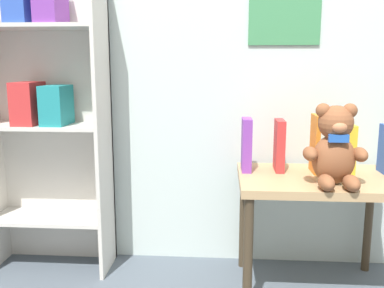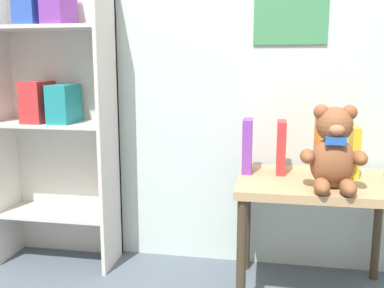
# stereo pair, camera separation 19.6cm
# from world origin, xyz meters

# --- Properties ---
(wall_back) EXTENTS (4.80, 0.07, 2.50)m
(wall_back) POSITION_xyz_m (0.00, 1.42, 1.25)
(wall_back) COLOR silver
(wall_back) RESTS_ON ground_plane
(bookshelf_side) EXTENTS (0.60, 0.27, 1.48)m
(bookshelf_side) POSITION_xyz_m (-0.98, 1.27, 0.84)
(bookshelf_side) COLOR beige
(bookshelf_side) RESTS_ON ground_plane
(display_table) EXTENTS (0.69, 0.49, 0.55)m
(display_table) POSITION_xyz_m (0.31, 1.09, 0.47)
(display_table) COLOR tan
(display_table) RESTS_ON ground_plane
(teddy_bear) EXTENTS (0.26, 0.23, 0.34)m
(teddy_bear) POSITION_xyz_m (0.35, 0.96, 0.70)
(teddy_bear) COLOR brown
(teddy_bear) RESTS_ON display_table
(book_standing_purple) EXTENTS (0.04, 0.13, 0.25)m
(book_standing_purple) POSITION_xyz_m (-0.00, 1.17, 0.67)
(book_standing_purple) COLOR purple
(book_standing_purple) RESTS_ON display_table
(book_standing_red) EXTENTS (0.04, 0.14, 0.24)m
(book_standing_red) POSITION_xyz_m (0.15, 1.19, 0.67)
(book_standing_red) COLOR red
(book_standing_red) RESTS_ON display_table
(book_standing_orange) EXTENTS (0.02, 0.14, 0.27)m
(book_standing_orange) POSITION_xyz_m (0.31, 1.17, 0.68)
(book_standing_orange) COLOR orange
(book_standing_orange) RESTS_ON display_table
(book_standing_yellow) EXTENTS (0.04, 0.13, 0.22)m
(book_standing_yellow) POSITION_xyz_m (0.47, 1.18, 0.66)
(book_standing_yellow) COLOR gold
(book_standing_yellow) RESTS_ON display_table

